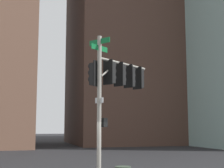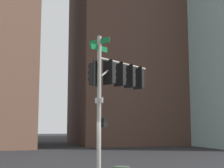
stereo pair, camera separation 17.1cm
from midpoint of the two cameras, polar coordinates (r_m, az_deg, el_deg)
The scene contains 2 objects.
signal_pole_assembly at distance 15.60m, azimuth 0.94°, elevation 0.45°, with size 3.46×2.65×6.35m.
building_brick_farside at distance 71.95m, azimuth 11.98°, elevation 3.57°, with size 21.85×15.98×31.60m, color #845B47.
Camera 2 is at (-3.33, -14.02, 2.29)m, focal length 52.96 mm.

